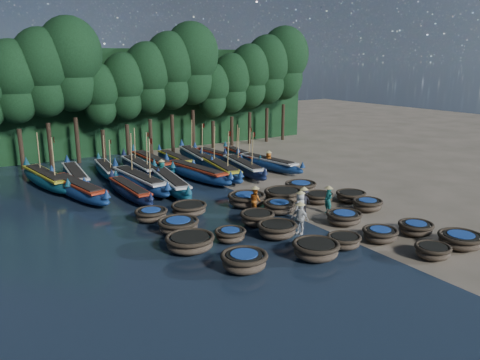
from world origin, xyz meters
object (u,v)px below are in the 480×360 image
long_boat_5 (196,172)px  long_boat_12 (140,167)px  coracle_4 (460,240)px  long_boat_4 (170,183)px  long_boat_11 (107,170)px  coracle_10 (190,242)px  fisherman_5 (162,171)px  coracle_8 (380,234)px  coracle_16 (257,218)px  coracle_5 (244,261)px  long_boat_6 (219,169)px  fisherman_2 (255,199)px  long_boat_2 (130,191)px  long_boat_10 (75,176)px  coracle_22 (247,199)px  coracle_13 (344,217)px  coracle_15 (179,225)px  coracle_17 (279,207)px  fisherman_0 (300,206)px  coracle_3 (433,251)px  long_boat_17 (242,156)px  coracle_23 (283,195)px  fisherman_1 (328,199)px  long_boat_1 (77,189)px  coracle_9 (416,228)px  long_boat_9 (46,179)px  long_boat_7 (243,167)px  long_boat_3 (139,181)px  fisherman_4 (300,218)px  coracle_6 (316,249)px  fisherman_6 (269,160)px  long_boat_8 (268,163)px  fisherman_3 (304,200)px  long_boat_15 (195,156)px  long_boat_14 (175,160)px  coracle_24 (301,187)px  coracle_7 (344,241)px  coracle_20 (151,215)px  long_boat_16 (217,156)px  coracle_19 (351,196)px

long_boat_5 → long_boat_12: long_boat_12 is taller
coracle_4 → long_boat_4: bearing=113.9°
long_boat_11 → long_boat_12: size_ratio=0.85×
coracle_10 → fisherman_5: size_ratio=1.40×
coracle_8 → coracle_16: size_ratio=0.92×
coracle_5 → long_boat_6: (7.77, 15.41, 0.13)m
coracle_5 → fisherman_2: 8.03m
coracle_4 → long_boat_2: long_boat_2 is taller
coracle_5 → long_boat_10: long_boat_10 is taller
coracle_10 → coracle_22: bearing=35.4°
coracle_13 → coracle_15: coracle_15 is taller
coracle_17 → fisherman_0: bearing=-85.2°
coracle_3 → coracle_16: (-4.28, 8.12, 0.07)m
long_boat_17 → fisherman_5: (-9.08, -2.95, 0.35)m
coracle_10 → coracle_23: (8.73, 3.90, 0.02)m
long_boat_10 → fisherman_1: bearing=-49.7°
long_boat_1 → coracle_9: bearing=-61.6°
long_boat_9 → fisherman_5: bearing=-31.2°
long_boat_5 → long_boat_7: size_ratio=1.03×
coracle_4 → long_boat_3: (-9.29, 18.81, 0.19)m
long_boat_7 → fisherman_4: long_boat_7 is taller
coracle_6 → long_boat_1: bearing=112.5°
coracle_13 → long_boat_9: long_boat_9 is taller
coracle_3 → fisherman_6: 19.07m
long_boat_8 → fisherman_4: (-7.41, -12.99, 0.37)m
coracle_8 → long_boat_11: size_ratio=0.30×
coracle_17 → fisherman_6: size_ratio=1.17×
long_boat_2 → fisherman_3: (7.58, -8.86, 0.33)m
coracle_17 → fisherman_2: size_ratio=1.15×
long_boat_4 → long_boat_15: bearing=59.2°
coracle_15 → long_boat_14: 16.59m
coracle_23 → coracle_24: coracle_23 is taller
long_boat_10 → fisherman_2: bearing=-55.5°
coracle_7 → long_boat_15: (2.94, 21.29, 0.21)m
coracle_10 → fisherman_1: (9.53, 0.58, 0.47)m
long_boat_6 → coracle_16: bearing=-100.7°
long_boat_12 → coracle_20: bearing=-106.4°
coracle_10 → long_boat_16: long_boat_16 is taller
coracle_9 → long_boat_16: 21.52m
long_boat_2 → long_boat_6: size_ratio=0.84×
coracle_19 → long_boat_5: (-5.79, 10.55, 0.20)m
coracle_6 → coracle_20: coracle_6 is taller
long_boat_6 → fisherman_0: long_boat_6 is taller
coracle_4 → coracle_22: size_ratio=0.99×
long_boat_2 → fisherman_2: size_ratio=4.15×
coracle_19 → coracle_23: (-3.73, 2.35, 0.09)m
coracle_20 → long_boat_16: 16.40m
long_boat_5 → fisherman_1: (2.86, -11.53, 0.34)m
long_boat_4 → coracle_7: bearing=-70.6°
long_boat_15 → long_boat_11: bearing=-168.5°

